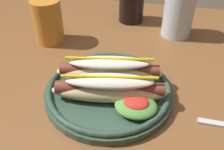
{
  "coord_description": "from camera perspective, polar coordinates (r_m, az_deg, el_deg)",
  "views": [
    {
      "loc": [
        0.08,
        -0.51,
        1.1
      ],
      "look_at": [
        -0.01,
        -0.09,
        0.77
      ],
      "focal_mm": 40.24,
      "sensor_mm": 36.0,
      "label": 1
    }
  ],
  "objects": [
    {
      "name": "dining_table",
      "position": [
        0.69,
        2.34,
        -4.47
      ],
      "size": [
        1.29,
        0.8,
        0.74
      ],
      "color": "brown",
      "rests_on": "ground_plane"
    },
    {
      "name": "hot_dog_plate",
      "position": [
        0.52,
        -0.48,
        -2.52
      ],
      "size": [
        0.27,
        0.27,
        0.08
      ],
      "color": "#334C3D",
      "rests_on": "dining_table"
    },
    {
      "name": "soda_cup",
      "position": [
        0.82,
        4.44,
        15.62
      ],
      "size": [
        0.08,
        0.08,
        0.11
      ],
      "primitive_type": "cylinder",
      "color": "black",
      "rests_on": "dining_table"
    },
    {
      "name": "water_cup",
      "position": [
        0.75,
        14.92,
        13.58
      ],
      "size": [
        0.09,
        0.09,
        0.14
      ],
      "primitive_type": "cylinder",
      "color": "silver",
      "rests_on": "dining_table"
    },
    {
      "name": "extra_cup",
      "position": [
        0.72,
        -14.36,
        11.71
      ],
      "size": [
        0.08,
        0.08,
        0.12
      ],
      "primitive_type": "cylinder",
      "color": "orange",
      "rests_on": "dining_table"
    }
  ]
}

